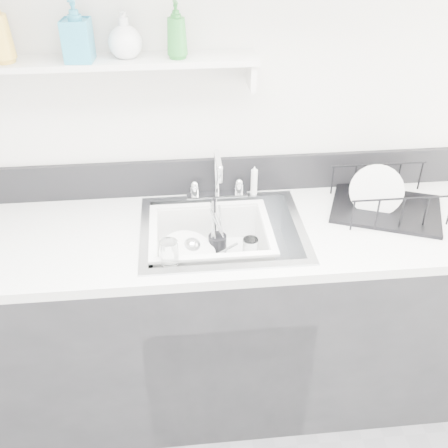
{
  "coord_description": "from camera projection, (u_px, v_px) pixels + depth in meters",
  "views": [
    {
      "loc": [
        -0.16,
        -0.49,
        2.07
      ],
      "look_at": [
        0.0,
        1.14,
        0.98
      ],
      "focal_mm": 42.0,
      "sensor_mm": 36.0,
      "label": 1
    }
  ],
  "objects": [
    {
      "name": "room_shell",
      "position": [
        265.0,
        131.0,
        0.96
      ],
      "size": [
        3.5,
        3.0,
        2.6
      ],
      "color": "silver",
      "rests_on": "ground"
    },
    {
      "name": "soap_bottle_c",
      "position": [
        125.0,
        35.0,
        1.83
      ],
      "size": [
        0.12,
        0.12,
        0.15
      ],
      "primitive_type": "imported",
      "rotation": [
        0.0,
        0.0,
        0.04
      ],
      "color": "white",
      "rests_on": "wall_shelf"
    },
    {
      "name": "tumbler_in_tub",
      "position": [
        250.0,
        249.0,
        2.13
      ],
      "size": [
        0.08,
        0.08,
        0.09
      ],
      "primitive_type": "cylinder",
      "rotation": [
        0.0,
        0.0,
        0.36
      ],
      "color": "white",
      "rests_on": "wash_tub"
    },
    {
      "name": "counter_run",
      "position": [
        223.0,
        316.0,
        2.3
      ],
      "size": [
        3.2,
        0.62,
        0.92
      ],
      "color": "black",
      "rests_on": "ground"
    },
    {
      "name": "tumbler_counter",
      "position": [
        169.0,
        252.0,
        1.85
      ],
      "size": [
        0.07,
        0.07,
        0.09
      ],
      "primitive_type": "cylinder",
      "rotation": [
        0.0,
        0.0,
        -0.14
      ],
      "color": "white",
      "rests_on": "counter_run"
    },
    {
      "name": "ladle",
      "position": [
        207.0,
        257.0,
        2.08
      ],
      "size": [
        0.29,
        0.28,
        0.08
      ],
      "primitive_type": null,
      "rotation": [
        0.0,
        0.0,
        -0.72
      ],
      "color": "silver",
      "rests_on": "wash_tub"
    },
    {
      "name": "soap_bottle_d",
      "position": [
        177.0,
        30.0,
        1.82
      ],
      "size": [
        0.08,
        0.09,
        0.19
      ],
      "primitive_type": "imported",
      "rotation": [
        0.0,
        0.0,
        0.16
      ],
      "color": "#27812E",
      "rests_on": "wall_shelf"
    },
    {
      "name": "sink",
      "position": [
        223.0,
        248.0,
        2.1
      ],
      "size": [
        0.64,
        0.52,
        0.2
      ],
      "primitive_type": null,
      "color": "silver",
      "rests_on": "counter_run"
    },
    {
      "name": "faucet",
      "position": [
        217.0,
        186.0,
        2.22
      ],
      "size": [
        0.26,
        0.18,
        0.23
      ],
      "color": "silver",
      "rests_on": "counter_run"
    },
    {
      "name": "soap_bottle_b",
      "position": [
        76.0,
        30.0,
        1.78
      ],
      "size": [
        0.1,
        0.1,
        0.21
      ],
      "primitive_type": "imported",
      "rotation": [
        0.0,
        0.0,
        -0.08
      ],
      "color": "teal",
      "rests_on": "wall_shelf"
    },
    {
      "name": "backsplash",
      "position": [
        216.0,
        176.0,
        2.25
      ],
      "size": [
        3.2,
        0.02,
        0.16
      ],
      "primitive_type": "cube",
      "color": "black",
      "rests_on": "counter_run"
    },
    {
      "name": "utensil_cup",
      "position": [
        217.0,
        243.0,
        2.14
      ],
      "size": [
        0.07,
        0.07,
        0.25
      ],
      "rotation": [
        0.0,
        0.0,
        0.2
      ],
      "color": "black",
      "rests_on": "wash_tub"
    },
    {
      "name": "bowl_small",
      "position": [
        247.0,
        267.0,
        2.07
      ],
      "size": [
        0.12,
        0.12,
        0.03
      ],
      "primitive_type": "imported",
      "rotation": [
        0.0,
        0.0,
        -0.22
      ],
      "color": "white",
      "rests_on": "wash_tub"
    },
    {
      "name": "plate_stack",
      "position": [
        190.0,
        261.0,
        2.09
      ],
      "size": [
        0.28,
        0.27,
        0.11
      ],
      "rotation": [
        0.0,
        0.0,
        0.24
      ],
      "color": "white",
      "rests_on": "wash_tub"
    },
    {
      "name": "wash_tub",
      "position": [
        211.0,
        246.0,
        2.08
      ],
      "size": [
        0.52,
        0.45,
        0.19
      ],
      "primitive_type": null,
      "rotation": [
        0.0,
        0.0,
        -0.13
      ],
      "color": "white",
      "rests_on": "sink"
    },
    {
      "name": "dish_rack",
      "position": [
        389.0,
        195.0,
        2.12
      ],
      "size": [
        0.52,
        0.46,
        0.15
      ],
      "primitive_type": null,
      "rotation": [
        0.0,
        0.0,
        -0.38
      ],
      "color": "black",
      "rests_on": "counter_run"
    },
    {
      "name": "wall_shelf",
      "position": [
        119.0,
        63.0,
        1.88
      ],
      "size": [
        1.0,
        0.16,
        0.12
      ],
      "color": "silver",
      "rests_on": "room_shell"
    },
    {
      "name": "side_sprayer",
      "position": [
        254.0,
        181.0,
        2.23
      ],
      "size": [
        0.03,
        0.03,
        0.14
      ],
      "primitive_type": "cylinder",
      "color": "white",
      "rests_on": "counter_run"
    }
  ]
}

